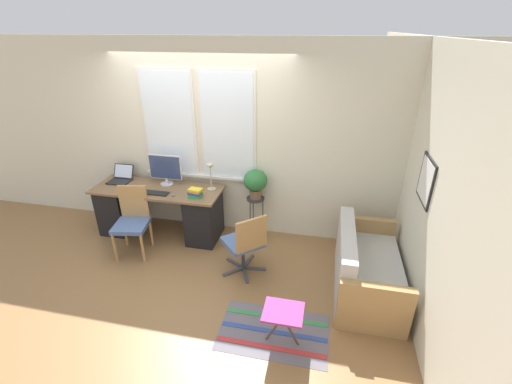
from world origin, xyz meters
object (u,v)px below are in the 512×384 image
office_chair_swivel (245,243)px  plant_stand (255,203)px  folding_stool (283,314)px  desk_lamp (210,171)px  couch_loveseat (365,270)px  desk_chair_wooden (132,220)px  mouse (173,195)px  potted_plant (255,182)px  monitor (165,169)px  book_stack (195,193)px  keyboard (154,193)px  laptop (121,178)px

office_chair_swivel → plant_stand: bearing=-128.4°
office_chair_swivel → folding_stool: size_ratio=2.07×
desk_lamp → couch_loveseat: desk_lamp is taller
desk_chair_wooden → folding_stool: bearing=-37.4°
mouse → potted_plant: 1.13m
plant_stand → potted_plant: (0.00, 0.00, 0.33)m
monitor → book_stack: (0.55, -0.30, -0.17)m
desk_chair_wooden → folding_stool: size_ratio=2.24×
keyboard → plant_stand: (1.33, 0.39, -0.20)m
monitor → desk_chair_wooden: monitor is taller
book_stack → folding_stool: book_stack is taller
monitor → potted_plant: monitor is taller
mouse → desk_chair_wooden: size_ratio=0.06×
keyboard → desk_chair_wooden: (-0.19, -0.32, -0.26)m
office_chair_swivel → folding_stool: bearing=79.3°
desk_chair_wooden → book_stack: bearing=13.7°
book_stack → couch_loveseat: size_ratio=0.15×
mouse → office_chair_swivel: bearing=-22.2°
mouse → book_stack: (0.30, 0.04, 0.05)m
laptop → book_stack: size_ratio=1.56×
mouse → book_stack: bearing=8.4°
keyboard → folding_stool: keyboard is taller
keyboard → monitor: bearing=84.1°
office_chair_swivel → potted_plant: (-0.06, 0.86, 0.42)m
mouse → folding_stool: 2.25m
couch_loveseat → potted_plant: size_ratio=3.28×
book_stack → plant_stand: bearing=26.3°
mouse → monitor: bearing=126.3°
book_stack → desk_lamp: bearing=63.7°
monitor → office_chair_swivel: 1.66m
desk_lamp → folding_stool: bearing=-53.6°
mouse → desk_chair_wooden: desk_chair_wooden is taller
mouse → office_chair_swivel: (1.11, -0.45, -0.31)m
office_chair_swivel → monitor: bearing=-73.0°
mouse → plant_stand: size_ratio=0.09×
desk_lamp → couch_loveseat: (2.08, -0.77, -0.74)m
office_chair_swivel → keyboard: bearing=-61.3°
desk_lamp → plant_stand: 0.77m
potted_plant → keyboard: bearing=-163.5°
book_stack → laptop: bearing=168.3°
mouse → potted_plant: potted_plant is taller
book_stack → plant_stand: size_ratio=0.33×
monitor → desk_chair_wooden: 0.84m
monitor → plant_stand: monitor is taller
keyboard → desk_lamp: (0.72, 0.30, 0.26)m
couch_loveseat → potted_plant: (-1.48, 0.87, 0.60)m
desk_chair_wooden → folding_stool: (2.18, -1.11, -0.12)m
mouse → keyboard: bearing=176.8°
desk_chair_wooden → potted_plant: size_ratio=2.17×
keyboard → desk_chair_wooden: bearing=-120.8°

